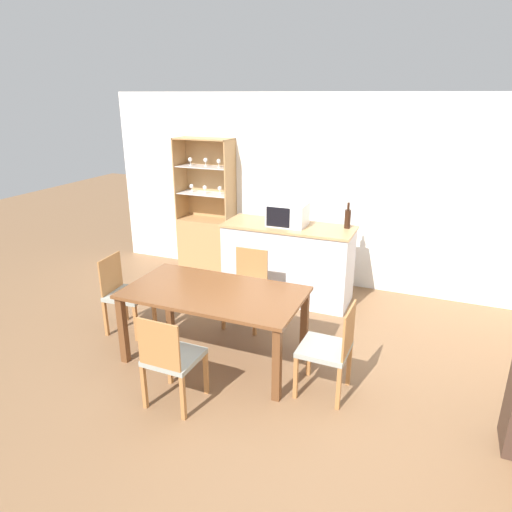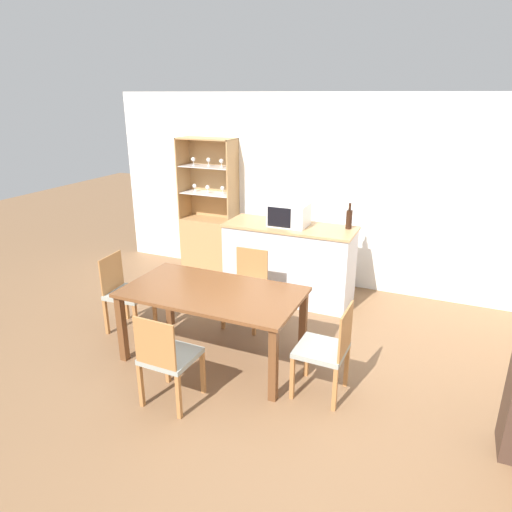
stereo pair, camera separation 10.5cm
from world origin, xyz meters
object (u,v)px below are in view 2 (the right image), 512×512
at_px(microwave, 289,215).
at_px(display_cabinet, 210,233).
at_px(dining_chair_head_far, 247,288).
at_px(dining_chair_head_near, 168,357).
at_px(wine_bottle, 349,219).
at_px(dining_chair_side_right_near, 326,350).
at_px(dining_table, 213,299).
at_px(dining_chair_side_left_far, 125,292).

bearing_deg(microwave, display_cabinet, 159.78).
bearing_deg(dining_chair_head_far, microwave, -103.22).
relative_size(dining_chair_head_near, microwave, 1.85).
height_order(dining_chair_head_far, wine_bottle, wine_bottle).
distance_m(dining_chair_side_right_near, dining_chair_head_far, 1.51).
bearing_deg(dining_table, wine_bottle, 63.42).
bearing_deg(wine_bottle, dining_chair_side_right_near, -81.71).
height_order(dining_chair_head_far, microwave, microwave).
height_order(dining_chair_side_left_far, dining_chair_head_far, same).
height_order(dining_table, dining_chair_head_far, dining_chair_head_far).
distance_m(dining_table, dining_chair_head_far, 0.82).
relative_size(dining_table, microwave, 3.70).
bearing_deg(microwave, dining_chair_side_right_near, -60.87).
distance_m(dining_chair_head_near, wine_bottle, 2.82).
relative_size(display_cabinet, dining_chair_head_near, 2.26).
height_order(dining_chair_side_right_near, dining_chair_head_far, same).
xyz_separation_m(display_cabinet, dining_chair_head_far, (1.24, -1.38, -0.11)).
bearing_deg(display_cabinet, microwave, -20.22).
distance_m(display_cabinet, dining_chair_head_near, 3.21).
xyz_separation_m(dining_table, dining_chair_side_left_far, (-1.18, 0.14, -0.20)).
bearing_deg(dining_chair_side_left_far, wine_bottle, 124.26).
relative_size(dining_chair_head_far, microwave, 1.85).
xyz_separation_m(display_cabinet, dining_chair_head_near, (1.24, -2.96, -0.11)).
bearing_deg(dining_chair_side_right_near, display_cabinet, 47.92).
bearing_deg(dining_chair_side_left_far, dining_table, 79.05).
distance_m(display_cabinet, microwave, 1.62).
bearing_deg(dining_chair_head_far, display_cabinet, -48.92).
distance_m(dining_chair_head_near, microwave, 2.54).
bearing_deg(dining_chair_head_far, dining_table, 89.26).
bearing_deg(display_cabinet, dining_chair_head_far, -48.14).
bearing_deg(wine_bottle, microwave, -167.76).
xyz_separation_m(dining_chair_side_right_near, dining_chair_side_left_far, (-2.37, 0.28, 0.00)).
relative_size(display_cabinet, microwave, 4.18).
xyz_separation_m(dining_table, microwave, (0.19, 1.65, 0.48)).
bearing_deg(dining_chair_head_far, wine_bottle, -132.56).
height_order(dining_chair_side_left_far, microwave, microwave).
xyz_separation_m(dining_chair_side_left_far, microwave, (1.37, 1.51, 0.67)).
height_order(dining_table, wine_bottle, wine_bottle).
bearing_deg(dining_chair_head_near, wine_bottle, 71.87).
xyz_separation_m(dining_chair_side_right_near, dining_chair_head_far, (-1.19, 0.93, 0.00)).
bearing_deg(dining_chair_side_right_near, dining_chair_head_far, 53.37).
xyz_separation_m(display_cabinet, dining_chair_side_left_far, (0.05, -2.03, -0.11)).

